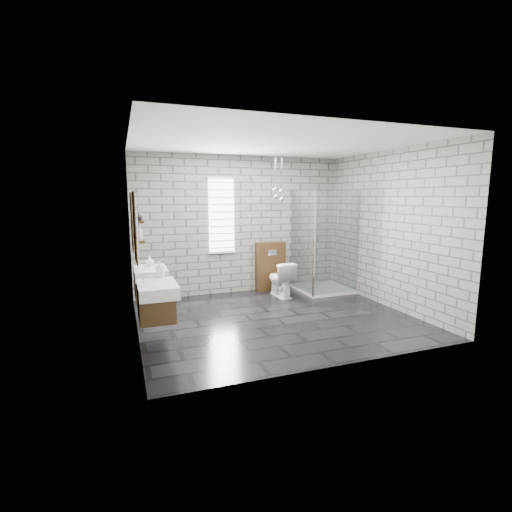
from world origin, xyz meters
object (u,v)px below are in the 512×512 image
cistern_panel (270,266)px  vanity_right (148,274)px  toilet (280,279)px  shower_enclosure (322,268)px  vanity_left (154,291)px

cistern_panel → vanity_right: bearing=-153.8°
toilet → shower_enclosure: bearing=175.3°
cistern_panel → shower_enclosure: (0.90, -0.52, 0.00)m
cistern_panel → toilet: cistern_panel is taller
vanity_right → cistern_panel: size_ratio=1.57×
vanity_left → vanity_right: (0.00, 1.06, 0.00)m
cistern_panel → toilet: bearing=-90.0°
vanity_left → toilet: size_ratio=2.31×
vanity_left → vanity_right: same height
vanity_left → vanity_right: 1.06m
vanity_right → cistern_panel: vanity_right is taller
vanity_right → toilet: (2.50, 0.72, -0.42)m
vanity_right → toilet: size_ratio=2.31×
shower_enclosure → toilet: (-0.90, 0.00, -0.16)m
cistern_panel → shower_enclosure: size_ratio=0.49×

